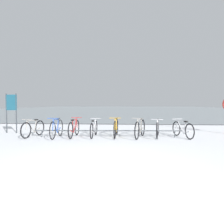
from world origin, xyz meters
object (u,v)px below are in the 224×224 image
Objects in this scene: bicycle_1 at (57,128)px; bicycle_5 at (140,128)px; bicycle_3 at (94,129)px; bicycle_0 at (33,128)px; bicycle_2 at (74,128)px; bicycle_4 at (116,128)px; bicycle_6 at (158,129)px; info_sign at (11,106)px; bicycle_7 at (183,129)px.

bicycle_5 is (3.46, 0.22, -0.00)m from bicycle_1.
bicycle_0 is at bearing -176.48° from bicycle_3.
bicycle_2 is (0.68, 0.20, -0.02)m from bicycle_1.
bicycle_4 reaches higher than bicycle_2.
bicycle_0 is 5.29m from bicycle_6.
bicycle_2 is 0.94× the size of bicycle_4.
bicycle_6 reaches higher than bicycle_0.
bicycle_5 is at bearing 3.72° from bicycle_1.
bicycle_6 is (5.28, 0.29, 0.00)m from bicycle_0.
bicycle_0 is at bearing -33.48° from info_sign.
info_sign is at bearing 163.62° from bicycle_2.
bicycle_5 is (2.77, 0.03, 0.01)m from bicycle_2.
info_sign is at bearing 146.52° from bicycle_0.
bicycle_3 is 0.94m from bicycle_4.
bicycle_4 is 2.78m from bicycle_7.
bicycle_0 is 6.31m from bicycle_7.
bicycle_4 is (1.77, 0.15, 0.02)m from bicycle_2.
bicycle_5 is 0.89× the size of info_sign.
bicycle_3 is 1.94m from bicycle_5.
bicycle_1 is at bearing -7.53° from bicycle_0.
info_sign reaches higher than bicycle_3.
bicycle_6 is (1.76, 0.09, -0.03)m from bicycle_4.
bicycle_5 is at bearing -2.24° from bicycle_3.
info_sign reaches higher than bicycle_4.
bicycle_2 is 1.02× the size of bicycle_6.
bicycle_1 is 3.46m from bicycle_5.
info_sign is (-3.31, 0.97, 0.92)m from bicycle_2.
bicycle_0 is at bearing 172.47° from bicycle_1.
bicycle_2 is at bearing -176.13° from bicycle_6.
bicycle_5 is at bearing -174.59° from bicycle_7.
bicycle_1 is 1.02× the size of bicycle_6.
bicycle_1 is at bearing -175.70° from bicycle_7.
bicycle_3 is (2.59, 0.16, -0.00)m from bicycle_0.
bicycle_5 reaches higher than bicycle_7.
bicycle_7 is at bearing -5.63° from info_sign.
bicycle_1 is 5.25m from bicycle_7.
bicycle_4 is 1.07× the size of bicycle_5.
bicycle_1 and bicycle_5 have the same top height.
bicycle_5 is at bearing -8.82° from info_sign.
bicycle_1 is 1.02× the size of bicycle_5.
bicycle_0 is at bearing -177.71° from bicycle_7.
bicycle_2 is at bearing -175.18° from bicycle_4.
bicycle_5 is 1.07× the size of bicycle_7.
bicycle_0 is 0.95× the size of bicycle_6.
bicycle_1 is 1.01× the size of bicycle_3.
bicycle_1 is 1.08× the size of bicycle_7.
bicycle_6 is at bearing 5.90° from bicycle_1.
bicycle_3 is at bearing 3.52° from bicycle_0.
bicycle_0 is at bearing -178.21° from bicycle_2.
bicycle_0 is 3.53m from bicycle_4.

